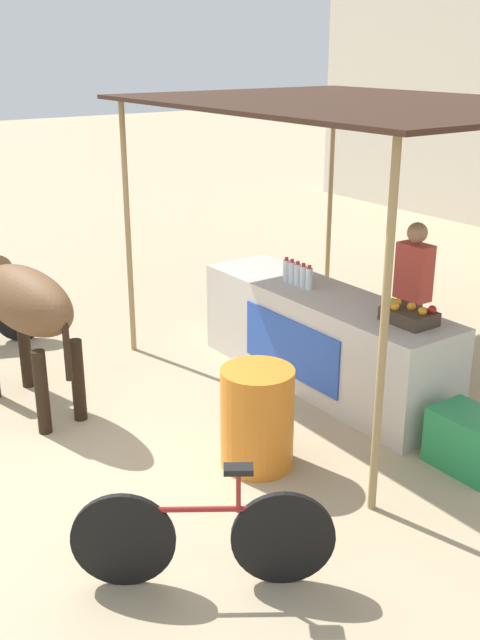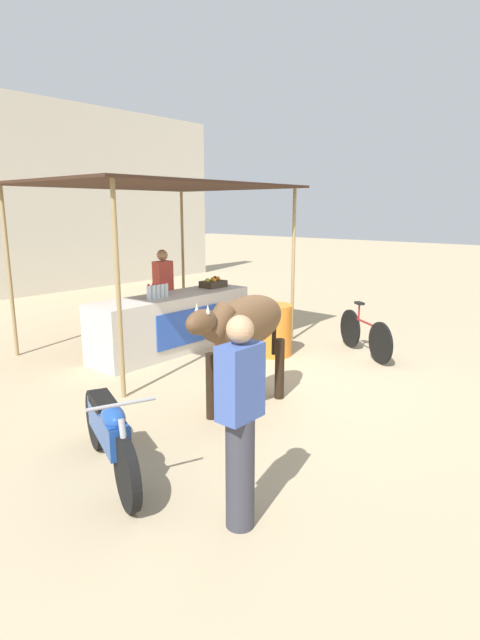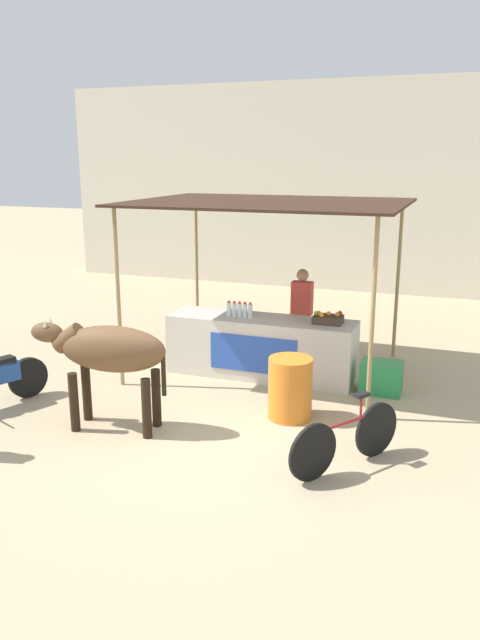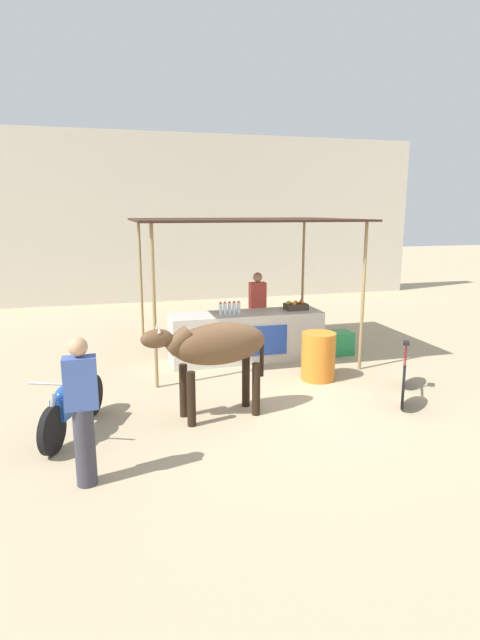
{
  "view_description": "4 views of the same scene",
  "coord_description": "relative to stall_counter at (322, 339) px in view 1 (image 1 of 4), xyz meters",
  "views": [
    {
      "loc": [
        5.2,
        -2.47,
        3.23
      ],
      "look_at": [
        0.41,
        0.91,
        1.07
      ],
      "focal_mm": 42.0,
      "sensor_mm": 36.0,
      "label": 1
    },
    {
      "loc": [
        -5.53,
        -4.01,
        2.38
      ],
      "look_at": [
        -0.02,
        0.68,
        0.75
      ],
      "focal_mm": 28.0,
      "sensor_mm": 36.0,
      "label": 2
    },
    {
      "loc": [
        2.98,
        -6.88,
        3.43
      ],
      "look_at": [
        -0.13,
        1.57,
        1.07
      ],
      "focal_mm": 35.0,
      "sensor_mm": 36.0,
      "label": 3
    },
    {
      "loc": [
        -2.64,
        -7.01,
        2.91
      ],
      "look_at": [
        -0.44,
        1.05,
        1.08
      ],
      "focal_mm": 28.0,
      "sensor_mm": 36.0,
      "label": 4
    }
  ],
  "objects": [
    {
      "name": "fruit_crate",
      "position": [
        1.06,
        0.05,
        0.55
      ],
      "size": [
        0.44,
        0.32,
        0.18
      ],
      "color": "#3F3326",
      "rests_on": "stall_counter"
    },
    {
      "name": "stall_awning",
      "position": [
        0.0,
        0.3,
        2.17
      ],
      "size": [
        4.2,
        3.2,
        2.77
      ],
      "color": "#382319",
      "rests_on": "ground"
    },
    {
      "name": "vendor_behind_counter",
      "position": [
        0.46,
        0.75,
        0.37
      ],
      "size": [
        0.34,
        0.22,
        1.65
      ],
      "color": "#383842",
      "rests_on": "ground"
    },
    {
      "name": "ground_plane",
      "position": [
        0.0,
        -2.2,
        -0.48
      ],
      "size": [
        60.0,
        60.0,
        0.0
      ],
      "primitive_type": "plane",
      "color": "tan"
    },
    {
      "name": "stall_counter",
      "position": [
        0.0,
        0.0,
        0.0
      ],
      "size": [
        3.0,
        0.82,
        0.96
      ],
      "color": "beige",
      "rests_on": "ground"
    },
    {
      "name": "water_barrel",
      "position": [
        0.9,
        -1.46,
        -0.06
      ],
      "size": [
        0.59,
        0.59,
        0.84
      ],
      "primitive_type": "cylinder",
      "color": "orange",
      "rests_on": "ground"
    },
    {
      "name": "cow",
      "position": [
        -1.19,
        -2.58,
        0.55
      ],
      "size": [
        1.85,
        0.71,
        1.44
      ],
      "color": "brown",
      "rests_on": "ground"
    },
    {
      "name": "water_bottle_row",
      "position": [
        -0.35,
        -0.05,
        0.59
      ],
      "size": [
        0.43,
        0.07,
        0.25
      ],
      "color": "silver",
      "rests_on": "stall_counter"
    },
    {
      "name": "bicycle_leaning",
      "position": [
        1.87,
        -2.6,
        -0.13
      ],
      "size": [
        0.96,
        1.4,
        0.85
      ],
      "color": "black",
      "rests_on": "ground"
    },
    {
      "name": "cooler_box",
      "position": [
        1.93,
        -0.1,
        -0.24
      ],
      "size": [
        0.6,
        0.44,
        0.48
      ],
      "primitive_type": "cube",
      "color": "#268C4C",
      "rests_on": "ground"
    }
  ]
}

